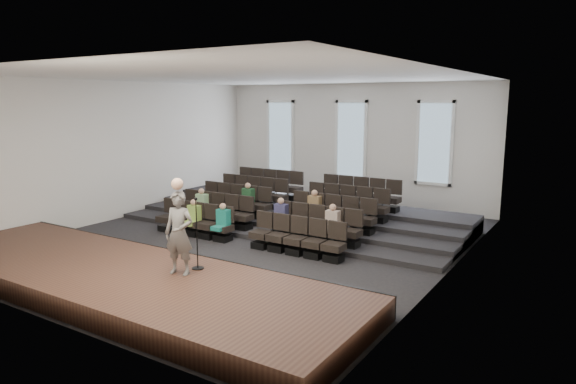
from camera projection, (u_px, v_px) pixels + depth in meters
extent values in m
plane|color=black|center=(253.00, 240.00, 16.03)|extent=(14.00, 14.00, 0.00)
cube|color=white|center=(251.00, 76.00, 15.15)|extent=(12.00, 14.00, 0.02)
cube|color=silver|center=(351.00, 144.00, 21.43)|extent=(12.00, 0.04, 5.00)
cube|color=silver|center=(34.00, 196.00, 9.75)|extent=(12.00, 0.04, 5.00)
cube|color=silver|center=(119.00, 150.00, 18.75)|extent=(0.04, 14.00, 5.00)
cube|color=silver|center=(453.00, 176.00, 12.43)|extent=(0.04, 14.00, 5.00)
cube|color=#44291D|center=(122.00, 280.00, 11.74)|extent=(11.80, 3.60, 0.50)
cube|color=black|center=(177.00, 260.00, 13.21)|extent=(11.80, 0.06, 0.52)
cube|color=black|center=(292.00, 223.00, 17.95)|extent=(11.80, 4.80, 0.15)
cube|color=black|center=(300.00, 218.00, 18.37)|extent=(11.80, 3.75, 0.30)
cube|color=black|center=(307.00, 213.00, 18.80)|extent=(11.80, 2.70, 0.45)
cube|color=black|center=(314.00, 209.00, 19.22)|extent=(11.80, 1.65, 0.60)
cube|color=black|center=(167.00, 228.00, 17.15)|extent=(0.47, 0.43, 0.20)
cube|color=black|center=(167.00, 219.00, 17.10)|extent=(0.55, 0.50, 0.19)
cube|color=black|center=(171.00, 206.00, 17.20)|extent=(0.55, 0.08, 0.50)
cube|color=black|center=(180.00, 230.00, 16.84)|extent=(0.47, 0.43, 0.20)
cube|color=black|center=(180.00, 221.00, 16.78)|extent=(0.55, 0.50, 0.19)
cube|color=black|center=(184.00, 208.00, 16.89)|extent=(0.55, 0.08, 0.50)
cube|color=black|center=(194.00, 233.00, 16.52)|extent=(0.47, 0.43, 0.20)
cube|color=black|center=(194.00, 223.00, 16.47)|extent=(0.55, 0.50, 0.19)
cube|color=black|center=(198.00, 210.00, 16.57)|extent=(0.55, 0.08, 0.50)
cube|color=black|center=(208.00, 235.00, 16.21)|extent=(0.47, 0.43, 0.20)
cube|color=black|center=(208.00, 226.00, 16.15)|extent=(0.55, 0.50, 0.19)
cube|color=black|center=(212.00, 212.00, 16.26)|extent=(0.55, 0.08, 0.50)
cube|color=black|center=(223.00, 238.00, 15.89)|extent=(0.47, 0.43, 0.20)
cube|color=black|center=(223.00, 228.00, 15.84)|extent=(0.55, 0.50, 0.19)
cube|color=black|center=(227.00, 214.00, 15.94)|extent=(0.55, 0.08, 0.50)
cube|color=black|center=(261.00, 245.00, 15.13)|extent=(0.47, 0.43, 0.20)
cube|color=black|center=(261.00, 235.00, 15.08)|extent=(0.55, 0.50, 0.19)
cube|color=black|center=(265.00, 220.00, 15.18)|extent=(0.55, 0.08, 0.50)
cube|color=black|center=(278.00, 248.00, 14.81)|extent=(0.47, 0.43, 0.20)
cube|color=black|center=(278.00, 237.00, 14.76)|extent=(0.55, 0.50, 0.19)
cube|color=black|center=(282.00, 222.00, 14.86)|extent=(0.55, 0.08, 0.50)
cube|color=black|center=(296.00, 251.00, 14.50)|extent=(0.47, 0.43, 0.20)
cube|color=black|center=(296.00, 240.00, 14.44)|extent=(0.55, 0.50, 0.19)
cube|color=black|center=(300.00, 225.00, 14.55)|extent=(0.55, 0.08, 0.50)
cube|color=black|center=(314.00, 254.00, 14.18)|extent=(0.47, 0.43, 0.20)
cube|color=black|center=(314.00, 243.00, 14.13)|extent=(0.55, 0.50, 0.19)
cube|color=black|center=(318.00, 227.00, 14.23)|extent=(0.55, 0.08, 0.50)
cube|color=black|center=(334.00, 258.00, 13.87)|extent=(0.47, 0.43, 0.20)
cube|color=black|center=(334.00, 247.00, 13.81)|extent=(0.55, 0.50, 0.19)
cube|color=black|center=(337.00, 230.00, 13.92)|extent=(0.55, 0.08, 0.50)
cube|color=black|center=(189.00, 217.00, 18.00)|extent=(0.47, 0.43, 0.20)
cube|color=black|center=(188.00, 209.00, 17.95)|extent=(0.55, 0.50, 0.19)
cube|color=black|center=(192.00, 196.00, 18.05)|extent=(0.55, 0.08, 0.50)
cube|color=black|center=(202.00, 220.00, 17.69)|extent=(0.47, 0.43, 0.20)
cube|color=black|center=(201.00, 211.00, 17.63)|extent=(0.55, 0.50, 0.19)
cube|color=black|center=(205.00, 198.00, 17.73)|extent=(0.55, 0.08, 0.50)
cube|color=black|center=(215.00, 222.00, 17.37)|extent=(0.47, 0.43, 0.20)
cube|color=black|center=(215.00, 213.00, 17.32)|extent=(0.55, 0.50, 0.19)
cube|color=black|center=(218.00, 200.00, 17.42)|extent=(0.55, 0.08, 0.50)
cube|color=black|center=(229.00, 224.00, 17.05)|extent=(0.47, 0.43, 0.20)
cube|color=black|center=(229.00, 215.00, 17.00)|extent=(0.55, 0.50, 0.19)
cube|color=black|center=(232.00, 202.00, 17.10)|extent=(0.55, 0.08, 0.50)
cube|color=black|center=(243.00, 226.00, 16.74)|extent=(0.47, 0.43, 0.20)
cube|color=black|center=(243.00, 217.00, 16.69)|extent=(0.55, 0.50, 0.19)
cube|color=black|center=(247.00, 204.00, 16.79)|extent=(0.55, 0.08, 0.50)
cube|color=black|center=(280.00, 232.00, 15.98)|extent=(0.47, 0.43, 0.20)
cube|color=black|center=(280.00, 223.00, 15.92)|extent=(0.55, 0.50, 0.19)
cube|color=black|center=(284.00, 208.00, 16.03)|extent=(0.55, 0.08, 0.50)
cube|color=black|center=(297.00, 235.00, 15.66)|extent=(0.47, 0.43, 0.20)
cube|color=black|center=(297.00, 225.00, 15.61)|extent=(0.55, 0.50, 0.19)
cube|color=black|center=(301.00, 211.00, 15.71)|extent=(0.55, 0.08, 0.50)
cube|color=black|center=(314.00, 238.00, 15.35)|extent=(0.47, 0.43, 0.20)
cube|color=black|center=(314.00, 228.00, 15.29)|extent=(0.55, 0.50, 0.19)
cube|color=black|center=(318.00, 213.00, 15.40)|extent=(0.55, 0.08, 0.50)
cube|color=black|center=(332.00, 240.00, 15.03)|extent=(0.47, 0.43, 0.20)
cube|color=black|center=(332.00, 230.00, 14.98)|extent=(0.55, 0.50, 0.19)
cube|color=black|center=(335.00, 215.00, 15.08)|extent=(0.55, 0.08, 0.50)
cube|color=black|center=(350.00, 243.00, 14.72)|extent=(0.47, 0.43, 0.20)
cube|color=black|center=(351.00, 233.00, 14.66)|extent=(0.55, 0.50, 0.19)
cube|color=black|center=(354.00, 218.00, 14.77)|extent=(0.55, 0.08, 0.50)
cube|color=black|center=(208.00, 208.00, 18.85)|extent=(0.47, 0.42, 0.20)
cube|color=black|center=(208.00, 200.00, 18.79)|extent=(0.55, 0.50, 0.19)
cube|color=black|center=(212.00, 188.00, 18.90)|extent=(0.55, 0.08, 0.50)
cube|color=black|center=(221.00, 210.00, 18.53)|extent=(0.47, 0.42, 0.20)
cube|color=black|center=(221.00, 201.00, 18.48)|extent=(0.55, 0.50, 0.19)
cube|color=black|center=(224.00, 189.00, 18.58)|extent=(0.55, 0.08, 0.50)
cube|color=black|center=(234.00, 212.00, 18.22)|extent=(0.47, 0.42, 0.20)
cube|color=black|center=(234.00, 203.00, 18.16)|extent=(0.55, 0.50, 0.19)
cube|color=black|center=(237.00, 191.00, 18.27)|extent=(0.55, 0.08, 0.50)
cube|color=black|center=(248.00, 214.00, 17.90)|extent=(0.47, 0.42, 0.20)
cube|color=black|center=(248.00, 205.00, 17.85)|extent=(0.55, 0.50, 0.19)
cube|color=black|center=(251.00, 193.00, 17.95)|extent=(0.55, 0.08, 0.50)
cube|color=black|center=(262.00, 216.00, 17.59)|extent=(0.47, 0.42, 0.20)
cube|color=black|center=(262.00, 207.00, 17.53)|extent=(0.55, 0.50, 0.19)
cube|color=black|center=(265.00, 194.00, 17.64)|extent=(0.55, 0.08, 0.50)
cube|color=black|center=(298.00, 221.00, 16.83)|extent=(0.47, 0.42, 0.20)
cube|color=black|center=(298.00, 212.00, 16.77)|extent=(0.55, 0.50, 0.19)
cube|color=black|center=(301.00, 198.00, 16.87)|extent=(0.55, 0.08, 0.50)
cube|color=black|center=(314.00, 223.00, 16.51)|extent=(0.47, 0.42, 0.20)
cube|color=black|center=(314.00, 214.00, 16.46)|extent=(0.55, 0.50, 0.19)
cube|color=black|center=(317.00, 200.00, 16.56)|extent=(0.55, 0.08, 0.50)
cube|color=black|center=(330.00, 226.00, 16.20)|extent=(0.47, 0.42, 0.20)
cube|color=black|center=(330.00, 216.00, 16.14)|extent=(0.55, 0.50, 0.19)
cube|color=black|center=(334.00, 202.00, 16.24)|extent=(0.55, 0.08, 0.50)
cube|color=black|center=(348.00, 228.00, 15.88)|extent=(0.47, 0.42, 0.20)
cube|color=black|center=(348.00, 218.00, 15.83)|extent=(0.55, 0.50, 0.19)
cube|color=black|center=(351.00, 204.00, 15.93)|extent=(0.55, 0.08, 0.50)
cube|color=black|center=(365.00, 231.00, 15.56)|extent=(0.47, 0.42, 0.20)
cube|color=black|center=(366.00, 221.00, 15.51)|extent=(0.55, 0.50, 0.19)
cube|color=black|center=(369.00, 206.00, 15.61)|extent=(0.55, 0.08, 0.50)
cube|color=black|center=(226.00, 199.00, 19.70)|extent=(0.47, 0.42, 0.20)
cube|color=black|center=(226.00, 192.00, 19.64)|extent=(0.55, 0.50, 0.19)
cube|color=black|center=(229.00, 180.00, 19.75)|extent=(0.55, 0.08, 0.50)
cube|color=black|center=(239.00, 201.00, 19.38)|extent=(0.47, 0.42, 0.20)
cube|color=black|center=(239.00, 193.00, 19.33)|extent=(0.55, 0.50, 0.19)
cube|color=black|center=(242.00, 182.00, 19.43)|extent=(0.55, 0.08, 0.50)
cube|color=black|center=(252.00, 203.00, 19.07)|extent=(0.47, 0.42, 0.20)
cube|color=black|center=(251.00, 195.00, 19.01)|extent=(0.55, 0.50, 0.19)
cube|color=black|center=(255.00, 183.00, 19.11)|extent=(0.55, 0.08, 0.50)
cube|color=black|center=(265.00, 204.00, 18.75)|extent=(0.47, 0.42, 0.20)
cube|color=black|center=(265.00, 196.00, 18.70)|extent=(0.55, 0.50, 0.19)
cube|color=black|center=(268.00, 184.00, 18.80)|extent=(0.55, 0.08, 0.50)
cube|color=black|center=(279.00, 206.00, 18.44)|extent=(0.47, 0.42, 0.20)
cube|color=black|center=(278.00, 198.00, 18.38)|extent=(0.55, 0.50, 0.19)
cube|color=black|center=(282.00, 186.00, 18.48)|extent=(0.55, 0.08, 0.50)
cube|color=black|center=(314.00, 211.00, 17.67)|extent=(0.47, 0.42, 0.20)
cube|color=black|center=(314.00, 202.00, 17.62)|extent=(0.55, 0.50, 0.19)
cube|color=black|center=(317.00, 189.00, 17.72)|extent=(0.55, 0.08, 0.50)
cube|color=black|center=(329.00, 213.00, 17.36)|extent=(0.47, 0.42, 0.20)
cube|color=black|center=(329.00, 204.00, 17.30)|extent=(0.55, 0.50, 0.19)
cube|color=black|center=(332.00, 191.00, 17.41)|extent=(0.55, 0.08, 0.50)
cube|color=black|center=(345.00, 215.00, 17.04)|extent=(0.47, 0.42, 0.20)
cube|color=black|center=(345.00, 206.00, 16.99)|extent=(0.55, 0.50, 0.19)
cube|color=black|center=(348.00, 193.00, 17.09)|extent=(0.55, 0.08, 0.50)
cube|color=black|center=(362.00, 217.00, 16.73)|extent=(0.47, 0.42, 0.20)
cube|color=black|center=(362.00, 208.00, 16.67)|extent=(0.55, 0.50, 0.19)
cube|color=black|center=(365.00, 194.00, 16.78)|extent=(0.55, 0.08, 0.50)
cube|color=black|center=(379.00, 219.00, 16.41)|extent=(0.47, 0.42, 0.20)
cube|color=black|center=(379.00, 210.00, 16.36)|extent=(0.55, 0.50, 0.19)
cube|color=black|center=(382.00, 196.00, 16.46)|extent=(0.55, 0.08, 0.50)
cube|color=black|center=(243.00, 192.00, 20.54)|extent=(0.47, 0.42, 0.20)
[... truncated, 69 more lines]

